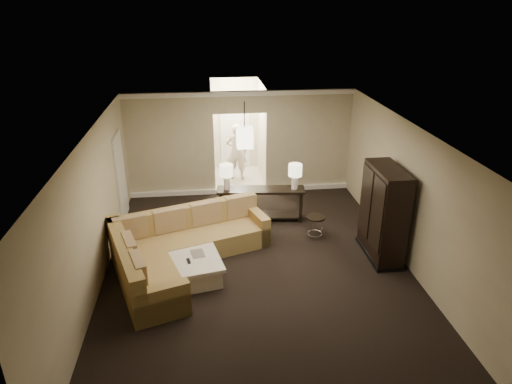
{
  "coord_description": "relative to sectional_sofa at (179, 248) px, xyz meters",
  "views": [
    {
      "loc": [
        -0.94,
        -7.64,
        5.04
      ],
      "look_at": [
        0.09,
        1.2,
        1.18
      ],
      "focal_mm": 32.0,
      "sensor_mm": 36.0,
      "label": 1
    }
  ],
  "objects": [
    {
      "name": "crown_molding",
      "position": [
        1.56,
        3.56,
        2.34
      ],
      "size": [
        6.0,
        0.1,
        0.12
      ],
      "primitive_type": "cube",
      "color": "white",
      "rests_on": "wall_back"
    },
    {
      "name": "console_table",
      "position": [
        1.89,
        1.85,
        0.09
      ],
      "size": [
        2.12,
        0.68,
        0.8
      ],
      "rotation": [
        0.0,
        0.0,
        -0.1
      ],
      "color": "black",
      "rests_on": "ground"
    },
    {
      "name": "armoire",
      "position": [
        4.15,
        -0.09,
        0.55
      ],
      "size": [
        0.58,
        1.35,
        1.94
      ],
      "color": "black",
      "rests_on": "ground"
    },
    {
      "name": "wall_back",
      "position": [
        1.56,
        3.61,
        1.01
      ],
      "size": [
        6.0,
        0.04,
        2.8
      ],
      "primitive_type": "cube",
      "color": "#C4BD94",
      "rests_on": "ground"
    },
    {
      "name": "wall_front",
      "position": [
        1.56,
        -4.39,
        1.01
      ],
      "size": [
        6.0,
        0.04,
        2.8
      ],
      "primitive_type": "cube",
      "color": "#C4BD94",
      "rests_on": "ground"
    },
    {
      "name": "side_door",
      "position": [
        -1.41,
        2.41,
        0.66
      ],
      "size": [
        0.05,
        0.9,
        2.1
      ],
      "primitive_type": "cube",
      "color": "white",
      "rests_on": "ground"
    },
    {
      "name": "person",
      "position": [
        1.53,
        4.61,
        0.54
      ],
      "size": [
        0.75,
        0.59,
        1.85
      ],
      "primitive_type": "imported",
      "rotation": [
        0.0,
        0.0,
        2.91
      ],
      "color": "beige",
      "rests_on": "ground"
    },
    {
      "name": "coffee_table",
      "position": [
        0.25,
        -0.53,
        -0.16
      ],
      "size": [
        1.29,
        1.29,
        0.46
      ],
      "rotation": [
        0.0,
        0.0,
        0.2
      ],
      "color": "white",
      "rests_on": "ground"
    },
    {
      "name": "table_lamp_left",
      "position": [
        1.09,
        1.93,
        0.83
      ],
      "size": [
        0.32,
        0.32,
        0.62
      ],
      "color": "white",
      "rests_on": "console_table"
    },
    {
      "name": "sectional_sofa",
      "position": [
        0.0,
        0.0,
        0.0
      ],
      "size": [
        3.4,
        3.36,
        0.97
      ],
      "rotation": [
        0.0,
        0.0,
        0.32
      ],
      "color": "brown",
      "rests_on": "ground"
    },
    {
      "name": "foyer",
      "position": [
        1.56,
        4.95,
        0.92
      ],
      "size": [
        1.44,
        2.02,
        2.8
      ],
      "color": "beige",
      "rests_on": "ground"
    },
    {
      "name": "ceiling",
      "position": [
        1.56,
        -0.39,
        2.41
      ],
      "size": [
        6.0,
        8.0,
        0.02
      ],
      "primitive_type": "cube",
      "color": "silver",
      "rests_on": "wall_back"
    },
    {
      "name": "table_lamp_right",
      "position": [
        2.69,
        1.77,
        0.83
      ],
      "size": [
        0.32,
        0.32,
        0.62
      ],
      "color": "white",
      "rests_on": "console_table"
    },
    {
      "name": "ground",
      "position": [
        1.56,
        -0.39,
        -0.39
      ],
      "size": [
        8.0,
        8.0,
        0.0
      ],
      "primitive_type": "plane",
      "color": "black",
      "rests_on": "ground"
    },
    {
      "name": "wall_right",
      "position": [
        4.56,
        -0.39,
        1.01
      ],
      "size": [
        0.04,
        8.0,
        2.8
      ],
      "primitive_type": "cube",
      "color": "#C4BD94",
      "rests_on": "ground"
    },
    {
      "name": "wall_left",
      "position": [
        -1.44,
        -0.39,
        1.01
      ],
      "size": [
        0.04,
        8.0,
        2.8
      ],
      "primitive_type": "cube",
      "color": "#C4BD94",
      "rests_on": "ground"
    },
    {
      "name": "pendant_light",
      "position": [
        1.56,
        2.31,
        1.57
      ],
      "size": [
        0.38,
        0.38,
        1.09
      ],
      "color": "black",
      "rests_on": "ceiling"
    },
    {
      "name": "drink_table",
      "position": [
        2.99,
        0.81,
        -0.01
      ],
      "size": [
        0.42,
        0.42,
        0.52
      ],
      "rotation": [
        0.0,
        0.0,
        -0.32
      ],
      "color": "black",
      "rests_on": "ground"
    },
    {
      "name": "baseboard",
      "position": [
        1.56,
        3.56,
        -0.33
      ],
      "size": [
        6.0,
        0.1,
        0.12
      ],
      "primitive_type": "cube",
      "color": "white",
      "rests_on": "ground"
    }
  ]
}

